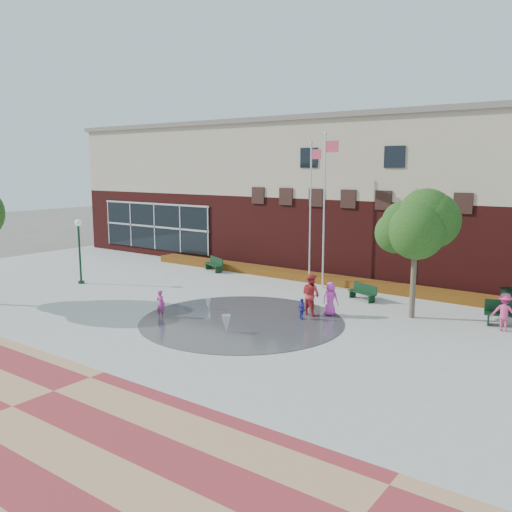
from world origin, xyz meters
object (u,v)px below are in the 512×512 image
Objects in this scene: flagpole_right at (325,203)px; bench_left at (214,267)px; flagpole_left at (311,206)px; trash_can at (508,301)px; child_splash at (161,304)px.

flagpole_right is 8.73m from bench_left.
flagpole_left is 10.73m from trash_can.
trash_can is at bearing -145.71° from child_splash.
flagpole_left reaches higher than bench_left.
child_splash is at bearing -141.88° from trash_can.
bench_left is at bearing -163.84° from flagpole_right.
flagpole_left is 7.61m from bench_left.
flagpole_right is 4.60× the size of bench_left.
bench_left is at bearing -153.92° from flagpole_left.
flagpole_right is 6.79× the size of child_splash.
flagpole_left is at bearing -103.63° from child_splash.
flagpole_left reaches higher than child_splash.
flagpole_right is at bearing 23.59° from bench_left.
flagpole_right is 10.19m from child_splash.
child_splash reaches higher than trash_can.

